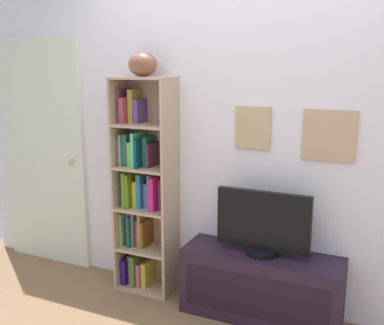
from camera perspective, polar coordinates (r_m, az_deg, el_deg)
The scene contains 6 objects.
back_wall at distance 3.20m, azimuth 6.39°, elevation 3.14°, with size 4.80×0.08×2.46m.
bookshelf at distance 3.48m, azimuth -6.31°, elevation -3.69°, with size 0.45×0.28×1.66m.
football at distance 3.30m, azimuth -6.33°, elevation 12.32°, with size 0.25×0.17×0.17m, color brown.
tv_stand at distance 3.26m, azimuth 8.76°, elevation -15.28°, with size 1.10×0.36×0.47m.
television at distance 3.08m, azimuth 9.04°, elevation -7.77°, with size 0.64×0.22×0.44m.
door at distance 4.12m, azimuth -18.43°, elevation 1.11°, with size 0.87×0.09×1.97m.
Camera 1 is at (0.97, -1.88, 1.74)m, focal length 41.79 mm.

